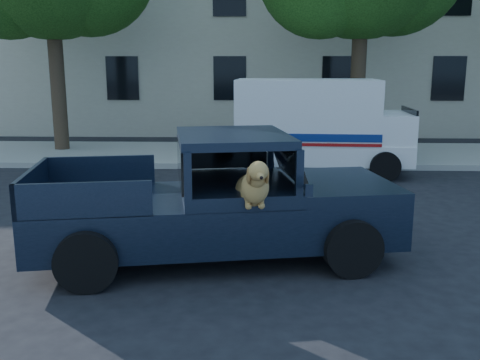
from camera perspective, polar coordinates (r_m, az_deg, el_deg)
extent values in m
plane|color=black|center=(7.40, -14.50, -9.62)|extent=(120.00, 120.00, 0.00)
cube|color=gray|center=(16.12, -5.42, 2.79)|extent=(60.00, 4.00, 0.15)
cylinder|color=#332619|center=(17.27, -18.88, 9.91)|extent=(0.44, 0.44, 4.40)
cylinder|color=#332619|center=(16.45, 12.45, 10.19)|extent=(0.44, 0.44, 4.40)
cube|color=#BFB89E|center=(23.16, 4.45, 16.64)|extent=(26.00, 6.00, 9.00)
cube|color=black|center=(7.58, -2.55, -3.87)|extent=(5.23, 2.75, 0.63)
cube|color=black|center=(7.85, 10.37, -0.56)|extent=(1.75, 2.13, 0.15)
cube|color=black|center=(7.38, -0.78, 4.57)|extent=(1.78, 2.07, 0.11)
cube|color=black|center=(7.57, 5.05, 2.15)|extent=(0.53, 1.66, 0.54)
cube|color=black|center=(7.18, 1.20, -3.29)|extent=(0.61, 0.61, 0.36)
cube|color=black|center=(6.46, 7.34, -1.11)|extent=(0.10, 0.06, 0.15)
cube|color=silver|center=(13.72, 8.68, 3.10)|extent=(4.38, 2.16, 0.51)
cube|color=silver|center=(13.58, 7.09, 7.39)|extent=(3.56, 2.11, 1.53)
cube|color=silver|center=(13.86, 15.75, 5.43)|extent=(1.01, 1.93, 0.71)
cube|color=navy|center=(12.67, 7.18, 4.49)|extent=(3.46, 0.20, 0.18)
cube|color=#9E0F0F|center=(12.69, 7.16, 3.76)|extent=(3.46, 0.20, 0.07)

